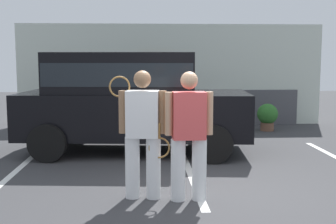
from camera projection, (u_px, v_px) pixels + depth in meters
ground_plane at (200, 195)px, 6.16m from camera, size 40.00×40.00×0.00m
parking_stripe_0 at (16, 171)px, 7.48m from camera, size 0.12×4.40×0.01m
parking_stripe_1 at (189, 169)px, 7.64m from camera, size 0.12×4.40×0.01m
house_frontage at (171, 78)px, 12.73m from camera, size 8.84×0.40×2.93m
parked_suv at (130, 97)px, 8.94m from camera, size 4.75×2.48×2.05m
tennis_player_man at (142, 132)px, 5.94m from camera, size 0.78×0.32×1.77m
tennis_player_woman at (189, 135)px, 5.85m from camera, size 0.91×0.29×1.76m
potted_plant_by_porch at (267, 116)px, 11.70m from camera, size 0.56×0.56×0.73m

